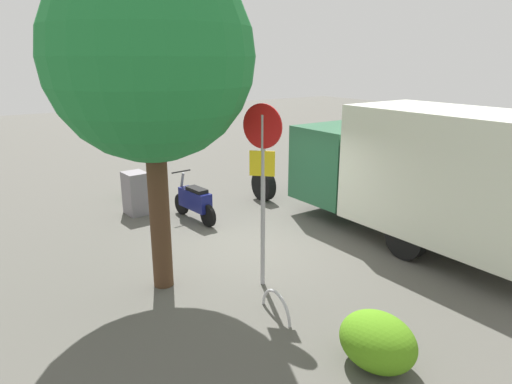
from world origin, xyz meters
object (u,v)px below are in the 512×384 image
at_px(stop_sign, 263,168).
at_px(bike_rack_hoop, 276,315).
at_px(motorcycle, 195,201).
at_px(box_truck_near, 419,170).
at_px(utility_cabinet, 136,193).
at_px(street_tree, 150,58).

distance_m(stop_sign, bike_rack_hoop, 2.46).
relative_size(motorcycle, stop_sign, 0.55).
bearing_deg(box_truck_near, bike_rack_hoop, 99.20).
bearing_deg(utility_cabinet, street_tree, 165.48).
bearing_deg(utility_cabinet, motorcycle, -142.99).
bearing_deg(street_tree, bike_rack_hoop, -151.98).
distance_m(box_truck_near, motorcycle, 5.44).
bearing_deg(motorcycle, utility_cabinet, 31.88).
height_order(street_tree, bike_rack_hoop, street_tree).
bearing_deg(box_truck_near, stop_sign, 86.20).
distance_m(motorcycle, stop_sign, 4.21).
distance_m(motorcycle, utility_cabinet, 1.72).
relative_size(box_truck_near, stop_sign, 2.46).
distance_m(stop_sign, street_tree, 2.57).
height_order(box_truck_near, street_tree, street_tree).
bearing_deg(bike_rack_hoop, street_tree, 28.02).
bearing_deg(motorcycle, bike_rack_hoop, 162.66).
bearing_deg(motorcycle, street_tree, 137.79).
relative_size(street_tree, utility_cabinet, 5.05).
xyz_separation_m(box_truck_near, bike_rack_hoop, (-0.75, 4.49, -1.66)).
bearing_deg(bike_rack_hoop, stop_sign, -23.55).
bearing_deg(stop_sign, motorcycle, -9.02).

